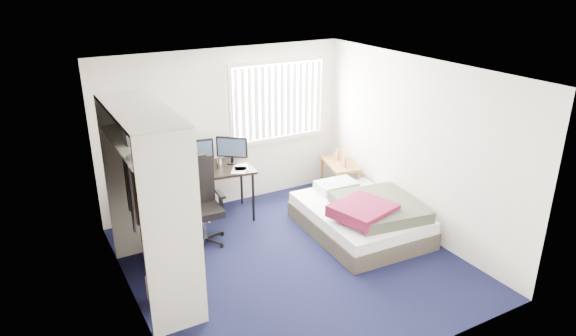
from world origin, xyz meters
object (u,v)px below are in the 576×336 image
Objects in this scene: desk at (196,168)px; bed at (362,216)px; office_chair at (201,209)px; nightstand at (340,166)px.

desk reaches higher than bed.
office_chair is 2.28m from bed.
office_chair is (-0.18, -0.64, -0.36)m from desk.
nightstand is (2.38, -0.28, -0.32)m from desk.
bed is at bearing -39.70° from desk.
office_chair is 2.59m from nightstand.
bed is (1.89, -1.57, -0.56)m from desk.
desk is 2.52m from bed.
office_chair is 1.35× the size of nightstand.
bed is (2.07, -0.93, -0.20)m from office_chair.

